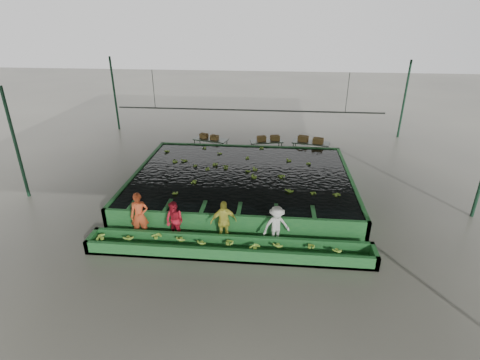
# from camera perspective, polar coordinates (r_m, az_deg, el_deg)

# --- Properties ---
(ground) EXTENTS (80.00, 80.00, 0.00)m
(ground) POSITION_cam_1_polar(r_m,az_deg,el_deg) (16.38, -0.17, -3.91)
(ground) COLOR #636155
(ground) RESTS_ON ground
(shed_roof) EXTENTS (20.00, 22.00, 0.04)m
(shed_roof) POSITION_cam_1_polar(r_m,az_deg,el_deg) (14.68, -0.19, 13.54)
(shed_roof) COLOR slate
(shed_roof) RESTS_ON shed_posts
(shed_posts) EXTENTS (20.00, 22.00, 5.00)m
(shed_posts) POSITION_cam_1_polar(r_m,az_deg,el_deg) (15.35, -0.18, 4.33)
(shed_posts) COLOR #173925
(shed_posts) RESTS_ON ground
(flotation_tank) EXTENTS (10.00, 8.00, 0.90)m
(flotation_tank) POSITION_cam_1_polar(r_m,az_deg,el_deg) (17.51, 0.31, -0.29)
(flotation_tank) COLOR #22652B
(flotation_tank) RESTS_ON ground
(tank_water) EXTENTS (9.70, 7.70, 0.00)m
(tank_water) POSITION_cam_1_polar(r_m,az_deg,el_deg) (17.35, 0.32, 0.91)
(tank_water) COLOR black
(tank_water) RESTS_ON flotation_tank
(sorting_trough) EXTENTS (10.00, 1.00, 0.50)m
(sorting_trough) POSITION_cam_1_polar(r_m,az_deg,el_deg) (13.20, -1.73, -10.35)
(sorting_trough) COLOR #22652B
(sorting_trough) RESTS_ON ground
(cableway_rail) EXTENTS (0.08, 0.08, 14.00)m
(cableway_rail) POSITION_cam_1_polar(r_m,az_deg,el_deg) (19.98, 1.25, 10.59)
(cableway_rail) COLOR #59605B
(cableway_rail) RESTS_ON shed_roof
(rail_hanger_left) EXTENTS (0.04, 0.04, 2.00)m
(rail_hanger_left) POSITION_cam_1_polar(r_m,az_deg,el_deg) (20.73, -13.03, 13.33)
(rail_hanger_left) COLOR #59605B
(rail_hanger_left) RESTS_ON shed_roof
(rail_hanger_right) EXTENTS (0.04, 0.04, 2.00)m
(rail_hanger_right) POSITION_cam_1_polar(r_m,az_deg,el_deg) (20.03, 16.06, 12.65)
(rail_hanger_right) COLOR #59605B
(rail_hanger_right) RESTS_ON shed_roof
(worker_a) EXTENTS (0.74, 0.58, 1.80)m
(worker_a) POSITION_cam_1_polar(r_m,az_deg,el_deg) (14.28, -15.06, -5.29)
(worker_a) COLOR #DA5127
(worker_a) RESTS_ON ground
(worker_b) EXTENTS (0.90, 0.81, 1.51)m
(worker_b) POSITION_cam_1_polar(r_m,az_deg,el_deg) (13.96, -9.94, -6.17)
(worker_b) COLOR red
(worker_b) RESTS_ON ground
(worker_c) EXTENTS (1.05, 0.71, 1.65)m
(worker_c) POSITION_cam_1_polar(r_m,az_deg,el_deg) (13.58, -2.54, -6.36)
(worker_c) COLOR #DCD747
(worker_c) RESTS_ON ground
(worker_d) EXTENTS (1.13, 0.88, 1.53)m
(worker_d) POSITION_cam_1_polar(r_m,az_deg,el_deg) (13.51, 5.57, -6.95)
(worker_d) COLOR silver
(worker_d) RESTS_ON ground
(packing_table_left) EXTENTS (2.11, 1.28, 0.90)m
(packing_table_left) POSITION_cam_1_polar(r_m,az_deg,el_deg) (22.27, -4.46, 5.14)
(packing_table_left) COLOR #59605B
(packing_table_left) RESTS_ON ground
(packing_table_mid) EXTENTS (1.98, 1.17, 0.84)m
(packing_table_mid) POSITION_cam_1_polar(r_m,az_deg,el_deg) (22.09, 4.02, 4.92)
(packing_table_mid) COLOR #59605B
(packing_table_mid) RESTS_ON ground
(packing_table_right) EXTENTS (2.21, 1.27, 0.95)m
(packing_table_right) POSITION_cam_1_polar(r_m,az_deg,el_deg) (21.92, 10.67, 4.54)
(packing_table_right) COLOR #59605B
(packing_table_right) RESTS_ON ground
(box_stack_left) EXTENTS (1.20, 0.72, 0.25)m
(box_stack_left) POSITION_cam_1_polar(r_m,az_deg,el_deg) (22.22, -4.72, 6.31)
(box_stack_left) COLOR brown
(box_stack_left) RESTS_ON packing_table_left
(box_stack_mid) EXTENTS (1.36, 0.69, 0.28)m
(box_stack_mid) POSITION_cam_1_polar(r_m,az_deg,el_deg) (22.03, 4.32, 6.02)
(box_stack_mid) COLOR brown
(box_stack_mid) RESTS_ON packing_table_mid
(box_stack_right) EXTENTS (1.46, 0.87, 0.31)m
(box_stack_right) POSITION_cam_1_polar(r_m,az_deg,el_deg) (21.73, 10.67, 5.69)
(box_stack_right) COLOR brown
(box_stack_right) RESTS_ON packing_table_right
(floating_bananas) EXTENTS (8.63, 5.88, 0.12)m
(floating_bananas) POSITION_cam_1_polar(r_m,az_deg,el_deg) (18.09, 0.54, 1.91)
(floating_bananas) COLOR #81B232
(floating_bananas) RESTS_ON tank_water
(trough_bananas) EXTENTS (9.24, 0.62, 0.12)m
(trough_bananas) POSITION_cam_1_polar(r_m,az_deg,el_deg) (13.11, -1.73, -9.81)
(trough_bananas) COLOR #81B232
(trough_bananas) RESTS_ON sorting_trough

